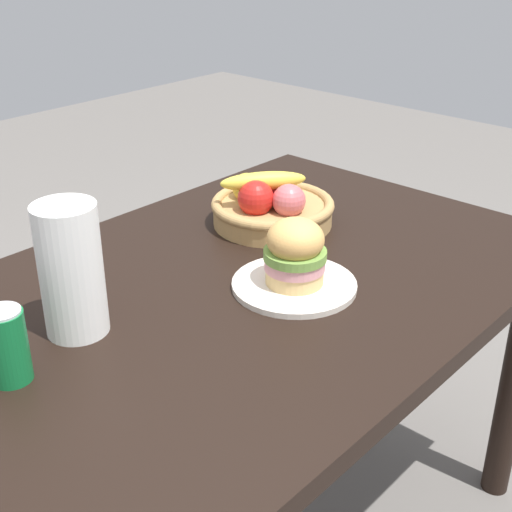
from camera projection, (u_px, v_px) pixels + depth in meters
dining_table at (238, 325)px, 1.47m from camera, size 1.40×0.90×0.75m
plate at (294, 285)px, 1.40m from camera, size 0.25×0.25×0.01m
sandwich at (295, 252)px, 1.37m from camera, size 0.12×0.12×0.13m
soda_can at (7, 346)px, 1.11m from camera, size 0.07×0.07×0.13m
fruit_basket at (271, 206)px, 1.66m from camera, size 0.29×0.29×0.14m
paper_towel_roll at (71, 270)px, 1.21m from camera, size 0.11×0.11×0.24m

